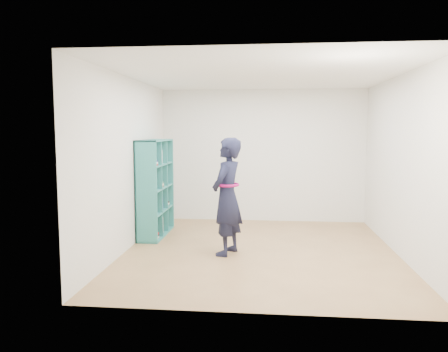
# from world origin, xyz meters

# --- Properties ---
(floor) EXTENTS (4.50, 4.50, 0.00)m
(floor) POSITION_xyz_m (0.00, 0.00, 0.00)
(floor) COLOR olive
(floor) RESTS_ON ground
(ceiling) EXTENTS (4.50, 4.50, 0.00)m
(ceiling) POSITION_xyz_m (0.00, 0.00, 2.60)
(ceiling) COLOR white
(ceiling) RESTS_ON wall_back
(wall_left) EXTENTS (0.02, 4.50, 2.60)m
(wall_left) POSITION_xyz_m (-2.00, 0.00, 1.30)
(wall_left) COLOR silver
(wall_left) RESTS_ON floor
(wall_right) EXTENTS (0.02, 4.50, 2.60)m
(wall_right) POSITION_xyz_m (2.00, 0.00, 1.30)
(wall_right) COLOR silver
(wall_right) RESTS_ON floor
(wall_back) EXTENTS (4.00, 0.02, 2.60)m
(wall_back) POSITION_xyz_m (0.00, 2.25, 1.30)
(wall_back) COLOR silver
(wall_back) RESTS_ON floor
(wall_front) EXTENTS (4.00, 0.02, 2.60)m
(wall_front) POSITION_xyz_m (0.00, -2.25, 1.30)
(wall_front) COLOR silver
(wall_front) RESTS_ON floor
(bookshelf) EXTENTS (0.36, 1.23, 1.65)m
(bookshelf) POSITION_xyz_m (-1.84, 0.85, 0.80)
(bookshelf) COLOR teal
(bookshelf) RESTS_ON floor
(person) EXTENTS (0.58, 0.72, 1.70)m
(person) POSITION_xyz_m (-0.48, -0.20, 0.85)
(person) COLOR black
(person) RESTS_ON floor
(smartphone) EXTENTS (0.03, 0.10, 0.14)m
(smartphone) POSITION_xyz_m (-0.59, -0.06, 0.96)
(smartphone) COLOR silver
(smartphone) RESTS_ON person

